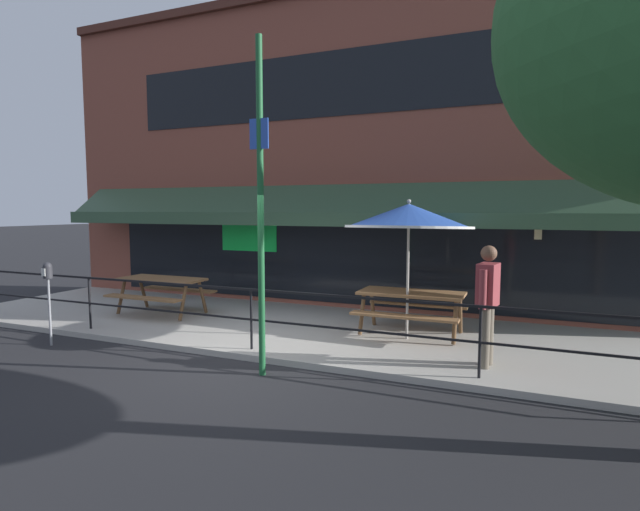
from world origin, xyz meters
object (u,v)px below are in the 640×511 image
pedestrian_walking (487,299)px  street_sign_pole (261,206)px  picnic_table_centre (411,301)px  patio_umbrella_centre (409,217)px  picnic_table_left (162,286)px  parking_meter_near (48,278)px

pedestrian_walking → street_sign_pole: size_ratio=0.37×
picnic_table_centre → patio_umbrella_centre: 1.50m
picnic_table_centre → pedestrian_walking: size_ratio=1.05×
picnic_table_left → street_sign_pole: size_ratio=0.39×
picnic_table_left → pedestrian_walking: pedestrian_walking is taller
picnic_table_left → patio_umbrella_centre: size_ratio=0.76×
parking_meter_near → street_sign_pole: (4.06, 0.09, 1.21)m
picnic_table_left → patio_umbrella_centre: bearing=0.6°
picnic_table_centre → parking_meter_near: parking_meter_near is taller
patio_umbrella_centre → street_sign_pole: (-1.49, -2.34, 0.18)m
picnic_table_left → parking_meter_near: 2.45m
picnic_table_centre → parking_meter_near: size_ratio=1.27×
picnic_table_centre → street_sign_pole: 3.45m
picnic_table_left → picnic_table_centre: 5.22m
patio_umbrella_centre → pedestrian_walking: size_ratio=1.39×
picnic_table_left → pedestrian_walking: (6.58, -0.99, 0.35)m
street_sign_pole → picnic_table_left: bearing=148.4°
patio_umbrella_centre → parking_meter_near: (-5.55, -2.44, -1.03)m
picnic_table_left → street_sign_pole: 4.67m
patio_umbrella_centre → parking_meter_near: bearing=-156.3°
patio_umbrella_centre → parking_meter_near: size_ratio=1.67×
patio_umbrella_centre → street_sign_pole: size_ratio=0.52×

